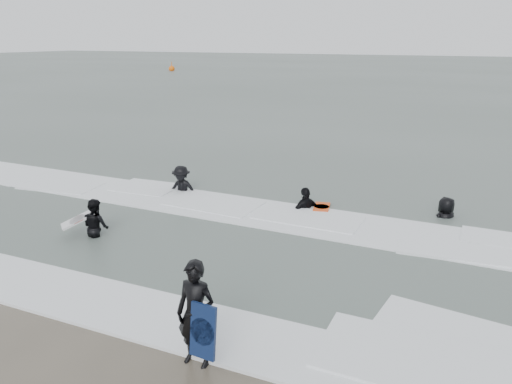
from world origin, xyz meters
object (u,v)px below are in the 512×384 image
at_px(surfer_centre, 198,362).
at_px(surfer_right_near, 306,210).
at_px(buoy, 172,69).
at_px(surfer_breaker, 182,193).
at_px(surfer_right_far, 445,218).
at_px(surfer_wading, 97,236).

height_order(surfer_centre, surfer_right_near, surfer_centre).
bearing_deg(buoy, surfer_breaker, -55.65).
xyz_separation_m(surfer_breaker, surfer_right_near, (4.81, 0.13, 0.00)).
bearing_deg(surfer_right_far, surfer_wading, -11.75).
bearing_deg(surfer_wading, buoy, -42.70).
bearing_deg(surfer_wading, surfer_centre, 161.18).
bearing_deg(surfer_centre, surfer_wading, 144.37).
height_order(surfer_wading, buoy, buoy).
bearing_deg(surfer_right_near, surfer_centre, 40.01).
distance_m(surfer_breaker, buoy, 70.41).
distance_m(surfer_wading, surfer_right_far, 10.79).
bearing_deg(surfer_breaker, buoy, 117.04).
bearing_deg(surfer_right_near, surfer_wading, -11.38).
distance_m(surfer_right_near, buoy, 73.13).
height_order(surfer_breaker, buoy, buoy).
bearing_deg(buoy, surfer_right_far, -49.33).
xyz_separation_m(surfer_wading, surfer_breaker, (-0.10, 4.63, 0.00)).
height_order(surfer_wading, surfer_right_far, surfer_right_far).
bearing_deg(buoy, surfer_wading, -57.60).
height_order(surfer_wading, surfer_breaker, surfer_breaker).
relative_size(surfer_breaker, surfer_right_far, 1.02).
bearing_deg(surfer_wading, surfer_right_far, -132.04).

